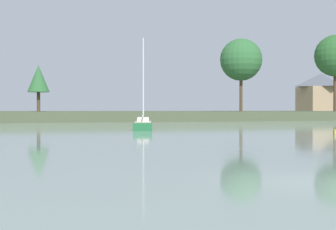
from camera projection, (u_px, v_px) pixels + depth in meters
The scene contains 7 objects.
ground_plane at pixel (329, 183), 14.17m from camera, with size 535.46×535.46×0.00m, color gray.
far_shore_bank at pixel (72, 116), 99.09m from camera, with size 240.96×44.10×1.68m, color #4C563D.
sailboat_green at pixel (143, 127), 51.66m from camera, with size 3.61×7.86×10.14m.
shore_tree_right at pixel (38, 79), 87.70m from camera, with size 3.88×3.88×8.18m.
shore_tree_center_right at pixel (241, 60), 96.22m from camera, with size 8.15×8.15×14.08m.
shore_tree_inland_c at pixel (336, 56), 93.12m from camera, with size 7.81×7.81×14.34m.
cottage_near_water at pixel (321, 92), 121.98m from camera, with size 10.32×8.63×9.14m.
Camera 1 is at (-8.22, -12.39, 2.11)m, focal length 53.32 mm.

